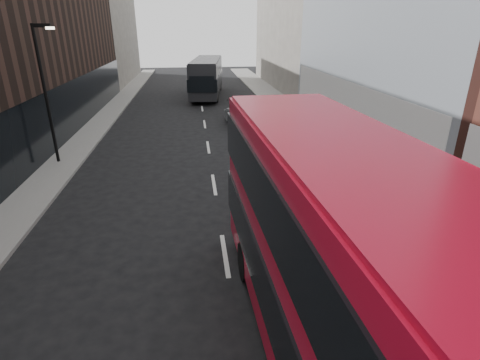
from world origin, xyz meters
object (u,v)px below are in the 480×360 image
object	(u,v)px
grey_bus	(207,76)
red_bus	(355,277)
street_lamp	(46,86)
car_b	(237,117)
car_c	(242,114)
car_a	(298,184)

from	to	relation	value
grey_bus	red_bus	bearing A→B (deg)	-81.30
street_lamp	grey_bus	world-z (taller)	street_lamp
street_lamp	car_b	size ratio (longest dim) A/B	1.90
grey_bus	car_b	size ratio (longest dim) A/B	3.29
car_c	red_bus	bearing A→B (deg)	-91.70
grey_bus	car_c	size ratio (longest dim) A/B	2.31
car_a	car_b	distance (m)	13.46
street_lamp	red_bus	bearing A→B (deg)	-56.31
street_lamp	car_a	bearing A→B (deg)	-27.07
car_b	car_c	world-z (taller)	car_c
grey_bus	car_a	size ratio (longest dim) A/B	2.95
red_bus	car_a	distance (m)	9.60
car_c	car_a	bearing A→B (deg)	-86.76
grey_bus	car_b	bearing A→B (deg)	-75.87
street_lamp	car_c	bearing A→B (deg)	35.43
grey_bus	car_a	world-z (taller)	grey_bus
street_lamp	grey_bus	bearing A→B (deg)	66.53
red_bus	car_b	bearing A→B (deg)	86.53
grey_bus	car_c	world-z (taller)	grey_bus
grey_bus	car_c	distance (m)	13.10
street_lamp	red_bus	size ratio (longest dim) A/B	0.55
red_bus	car_c	distance (m)	23.25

